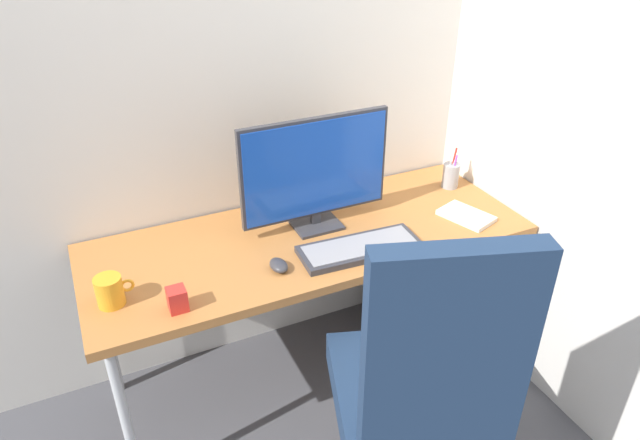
{
  "coord_description": "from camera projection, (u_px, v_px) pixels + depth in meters",
  "views": [
    {
      "loc": [
        -0.75,
        -1.72,
        1.89
      ],
      "look_at": [
        0.02,
        -0.06,
        0.82
      ],
      "focal_mm": 32.25,
      "sensor_mm": 36.0,
      "label": 1
    }
  ],
  "objects": [
    {
      "name": "notebook",
      "position": [
        466.0,
        216.0,
        2.32
      ],
      "size": [
        0.19,
        0.24,
        0.02
      ],
      "primitive_type": "cube",
      "rotation": [
        0.0,
        0.0,
        0.32
      ],
      "color": "silver",
      "rests_on": "desk"
    },
    {
      "name": "keyboard",
      "position": [
        360.0,
        248.0,
        2.11
      ],
      "size": [
        0.46,
        0.2,
        0.03
      ],
      "color": "#333338",
      "rests_on": "desk"
    },
    {
      "name": "desk_clamp_accessory",
      "position": [
        177.0,
        299.0,
        1.81
      ],
      "size": [
        0.06,
        0.06,
        0.08
      ],
      "primitive_type": "cube",
      "color": "red",
      "rests_on": "desk"
    },
    {
      "name": "coffee_mug",
      "position": [
        110.0,
        291.0,
        1.83
      ],
      "size": [
        0.12,
        0.09,
        0.1
      ],
      "color": "orange",
      "rests_on": "desk"
    },
    {
      "name": "desk",
      "position": [
        309.0,
        246.0,
        2.23
      ],
      "size": [
        1.7,
        0.64,
        0.72
      ],
      "color": "#B27038",
      "rests_on": "ground_plane"
    },
    {
      "name": "wall_side_right",
      "position": [
        558.0,
        45.0,
        2.03
      ],
      "size": [
        0.04,
        2.07,
        2.8
      ],
      "primitive_type": "cube",
      "color": "silver",
      "rests_on": "ground_plane"
    },
    {
      "name": "mouse",
      "position": [
        279.0,
        265.0,
        2.01
      ],
      "size": [
        0.06,
        0.09,
        0.04
      ],
      "primitive_type": "ellipsoid",
      "rotation": [
        0.0,
        0.0,
        0.05
      ],
      "color": "#333338",
      "rests_on": "desk"
    },
    {
      "name": "wall_back",
      "position": [
        269.0,
        36.0,
        2.14
      ],
      "size": [
        3.13,
        0.04,
        2.8
      ],
      "primitive_type": "cube",
      "color": "silver",
      "rests_on": "ground_plane"
    },
    {
      "name": "pen_holder",
      "position": [
        451.0,
        175.0,
        2.54
      ],
      "size": [
        0.07,
        0.07,
        0.18
      ],
      "color": "#9EA0A5",
      "rests_on": "desk"
    },
    {
      "name": "monitor",
      "position": [
        315.0,
        171.0,
        2.16
      ],
      "size": [
        0.59,
        0.15,
        0.45
      ],
      "color": "#333338",
      "rests_on": "desk"
    },
    {
      "name": "office_chair",
      "position": [
        421.0,
        388.0,
        1.69
      ],
      "size": [
        0.61,
        0.66,
        1.2
      ],
      "color": "black",
      "rests_on": "ground_plane"
    },
    {
      "name": "filing_cabinet",
      "position": [
        435.0,
        290.0,
        2.62
      ],
      "size": [
        0.39,
        0.45,
        0.58
      ],
      "color": "#B2B5BA",
      "rests_on": "ground_plane"
    },
    {
      "name": "ground_plane",
      "position": [
        311.0,
        372.0,
        2.58
      ],
      "size": [
        8.0,
        8.0,
        0.0
      ],
      "primitive_type": "plane",
      "color": "#4C4C51"
    }
  ]
}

